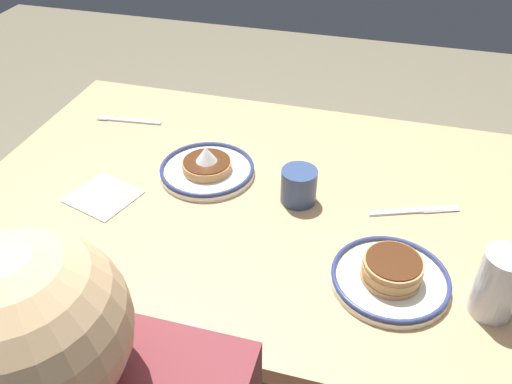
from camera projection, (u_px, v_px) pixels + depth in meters
ground_plane at (252, 367)px, 1.78m from camera, size 6.00×6.00×0.00m
dining_table at (251, 227)px, 1.40m from camera, size 1.39×0.95×0.73m
plate_near_main at (207, 168)px, 1.39m from camera, size 0.25×0.25×0.08m
plate_center_pancakes at (391, 276)px, 1.08m from camera, size 0.24×0.24×0.06m
coffee_mug at (298, 185)px, 1.29m from camera, size 0.10×0.10×0.09m
drinking_glass at (497, 287)px, 1.00m from camera, size 0.08×0.08×0.15m
paper_napkin at (103, 197)px, 1.32m from camera, size 0.18×0.18×0.00m
fork_near at (129, 121)px, 1.62m from camera, size 0.20×0.04×0.01m
fork_far at (17, 265)px, 1.13m from camera, size 0.20×0.04×0.01m
butter_knife at (414, 211)px, 1.28m from camera, size 0.21×0.10×0.01m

